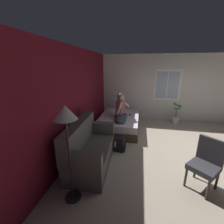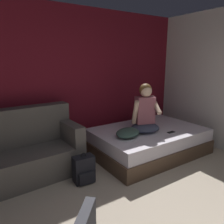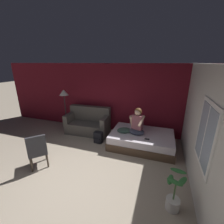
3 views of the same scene
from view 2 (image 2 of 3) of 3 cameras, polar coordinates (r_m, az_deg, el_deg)
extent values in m
cube|color=maroon|center=(4.17, -13.08, 7.56)|extent=(10.26, 0.16, 2.70)
cube|color=#4C3828|center=(4.32, 9.34, -8.81)|extent=(2.09, 1.42, 0.26)
cube|color=silver|center=(4.24, 9.46, -5.81)|extent=(2.03, 1.38, 0.22)
cube|color=#514C47|center=(3.62, -22.00, -12.76)|extent=(1.73, 0.87, 0.44)
cube|color=#514C47|center=(3.71, -23.86, -3.65)|extent=(1.71, 0.31, 0.60)
cube|color=#514C47|center=(3.70, -11.05, -5.03)|extent=(0.21, 0.81, 0.32)
ellipsoid|color=#383D51|center=(4.00, 8.62, -4.08)|extent=(0.63, 0.58, 0.16)
cube|color=#8C4C56|center=(3.95, 8.55, 0.51)|extent=(0.38, 0.29, 0.48)
cylinder|color=#DBB293|center=(3.84, 6.11, -0.12)|extent=(0.14, 0.23, 0.44)
cylinder|color=#DBB293|center=(3.93, 11.34, 1.82)|extent=(0.19, 0.38, 0.29)
sphere|color=#DBB293|center=(3.87, 8.85, 5.43)|extent=(0.21, 0.21, 0.21)
ellipsoid|color=brown|center=(3.89, 8.74, 5.69)|extent=(0.28, 0.28, 0.23)
cube|color=black|center=(3.33, -7.39, -14.55)|extent=(0.31, 0.20, 0.40)
cube|color=black|center=(3.28, -6.52, -16.79)|extent=(0.24, 0.06, 0.18)
torus|color=black|center=(3.24, -7.50, -11.20)|extent=(0.09, 0.02, 0.09)
ellipsoid|color=#385147|center=(3.73, 4.15, -5.43)|extent=(0.58, 0.51, 0.14)
cube|color=black|center=(4.09, 15.18, -5.11)|extent=(0.15, 0.07, 0.01)
camera|label=1|loc=(3.28, -83.02, 10.20)|focal=24.00mm
camera|label=3|loc=(3.78, 87.89, 15.52)|focal=24.00mm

